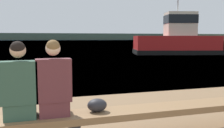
# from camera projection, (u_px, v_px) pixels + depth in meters

# --- Properties ---
(water_surface) EXTENTS (240.00, 240.00, 0.00)m
(water_surface) POSITION_uv_depth(u_px,v_px,m) (38.00, 41.00, 120.47)
(water_surface) COLOR #386084
(water_surface) RESTS_ON ground
(far_shoreline) EXTENTS (600.00, 12.00, 4.54)m
(far_shoreline) POSITION_uv_depth(u_px,v_px,m) (37.00, 37.00, 171.00)
(far_shoreline) COLOR #384233
(far_shoreline) RESTS_ON ground
(bench_main) EXTENTS (7.66, 0.48, 0.45)m
(bench_main) POSITION_uv_depth(u_px,v_px,m) (74.00, 120.00, 3.46)
(bench_main) COLOR brown
(bench_main) RESTS_ON ground
(person_left) EXTENTS (0.46, 0.39, 1.01)m
(person_left) POSITION_uv_depth(u_px,v_px,m) (19.00, 87.00, 3.21)
(person_left) COLOR #2D4C3D
(person_left) RESTS_ON bench_main
(person_right) EXTENTS (0.46, 0.39, 1.03)m
(person_right) POSITION_uv_depth(u_px,v_px,m) (54.00, 85.00, 3.33)
(person_right) COLOR #56282D
(person_right) RESTS_ON bench_main
(shopping_bag) EXTENTS (0.28, 0.22, 0.19)m
(shopping_bag) POSITION_uv_depth(u_px,v_px,m) (97.00, 105.00, 3.56)
(shopping_bag) COLOR #232328
(shopping_bag) RESTS_ON bench_main
(tugboat_red) EXTENTS (8.22, 5.17, 6.06)m
(tugboat_red) POSITION_uv_depth(u_px,v_px,m) (177.00, 41.00, 23.07)
(tugboat_red) COLOR #A81919
(tugboat_red) RESTS_ON water_surface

